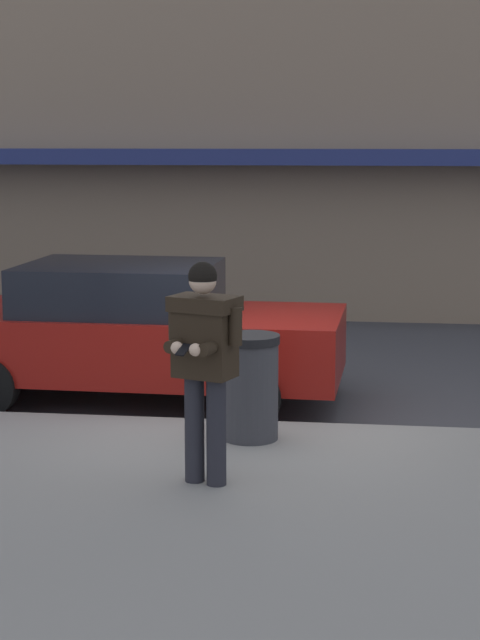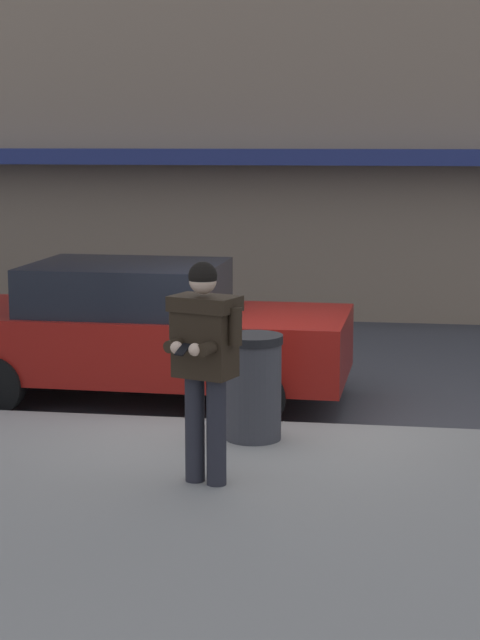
{
  "view_description": "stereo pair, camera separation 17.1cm",
  "coord_description": "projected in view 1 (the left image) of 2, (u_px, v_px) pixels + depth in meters",
  "views": [
    {
      "loc": [
        1.23,
        -10.36,
        2.91
      ],
      "look_at": [
        0.15,
        -2.19,
        1.49
      ],
      "focal_mm": 60.0,
      "sensor_mm": 36.0,
      "label": 1
    },
    {
      "loc": [
        1.4,
        -10.34,
        2.91
      ],
      "look_at": [
        0.15,
        -2.19,
        1.49
      ],
      "focal_mm": 60.0,
      "sensor_mm": 36.0,
      "label": 2
    }
  ],
  "objects": [
    {
      "name": "ground_plane",
      "position": [
        254.0,
        429.0,
        10.78
      ],
      "size": [
        80.0,
        80.0,
        0.0
      ],
      "primitive_type": "plane",
      "color": "#3D3D42"
    },
    {
      "name": "trash_bin",
      "position": [
        250.0,
        387.0,
        9.84
      ],
      "size": [
        0.55,
        0.55,
        0.98
      ],
      "color": "#38383D",
      "rests_on": "sidewalk"
    },
    {
      "name": "parked_sedan_mid",
      "position": [
        133.0,
        331.0,
        11.76
      ],
      "size": [
        4.54,
        2.01,
        1.54
      ],
      "color": "maroon",
      "rests_on": "ground"
    },
    {
      "name": "curb_paint_line",
      "position": [
        354.0,
        430.0,
        10.69
      ],
      "size": [
        28.0,
        0.12,
        0.01
      ],
      "primitive_type": "cube",
      "color": "silver",
      "rests_on": "ground"
    },
    {
      "name": "man_texting_on_phone",
      "position": [
        204.0,
        349.0,
        8.46
      ],
      "size": [
        0.62,
        0.65,
        1.81
      ],
      "color": "#23232B",
      "rests_on": "sidewalk"
    },
    {
      "name": "sidewalk",
      "position": [
        343.0,
        528.0,
        7.85
      ],
      "size": [
        32.0,
        5.3,
        0.14
      ],
      "primitive_type": "cube",
      "color": "gray",
      "rests_on": "ground"
    }
  ]
}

